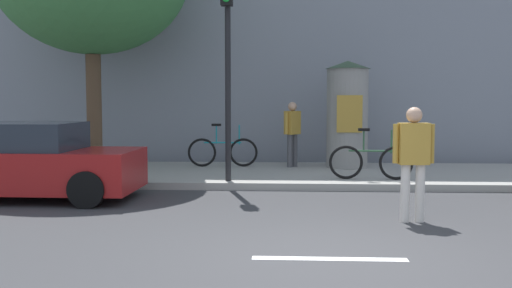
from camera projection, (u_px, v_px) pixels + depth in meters
ground_plane at (330, 259)px, 6.69m from camera, size 80.00×80.00×0.00m
sidewalk_curb at (307, 175)px, 13.65m from camera, size 36.00×4.00×0.15m
lane_markings at (330, 259)px, 6.69m from camera, size 25.80×0.16×0.01m
building_backdrop at (302, 27)px, 18.32m from camera, size 36.00×5.00×8.28m
traffic_light at (227, 40)px, 11.76m from camera, size 0.24×0.45×4.33m
poster_column at (347, 114)px, 14.44m from camera, size 1.13×1.13×2.66m
pedestrian_with_backpack at (413, 153)px, 8.68m from camera, size 0.62×0.40×1.73m
pedestrian_in_red_top at (292, 129)px, 14.53m from camera, size 0.44×0.47×1.64m
bicycle_leaning at (223, 151)px, 14.63m from camera, size 1.77×0.17×1.09m
bicycle_upright at (371, 161)px, 12.26m from camera, size 1.77×0.17×1.09m
parked_car_silver at (23, 162)px, 10.70m from camera, size 4.15×1.90×1.42m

